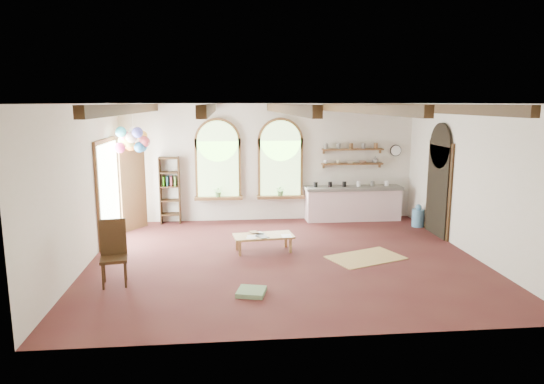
{
  "coord_description": "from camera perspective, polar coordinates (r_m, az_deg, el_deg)",
  "views": [
    {
      "loc": [
        -1.21,
        -9.67,
        3.22
      ],
      "look_at": [
        -0.21,
        0.6,
        1.31
      ],
      "focal_mm": 32.0,
      "sensor_mm": 36.0,
      "label": 1
    }
  ],
  "objects": [
    {
      "name": "wall_clock",
      "position": [
        14.02,
        14.35,
        4.75
      ],
      "size": [
        0.32,
        0.04,
        0.32
      ],
      "primitive_type": "cylinder",
      "rotation": [
        1.57,
        0.0,
        0.0
      ],
      "color": "black",
      "rests_on": "wall_back"
    },
    {
      "name": "wall_shelf_lower",
      "position": [
        13.62,
        9.42,
        3.29
      ],
      "size": [
        1.7,
        0.24,
        0.04
      ],
      "primitive_type": "cube",
      "color": "brown",
      "rests_on": "wall_back"
    },
    {
      "name": "potted_plant_left",
      "position": [
        13.21,
        -6.31,
        0.08
      ],
      "size": [
        0.27,
        0.23,
        0.3
      ],
      "primitive_type": "imported",
      "color": "#598C4C",
      "rests_on": "window_left"
    },
    {
      "name": "water_jug_b",
      "position": [
        13.32,
        16.8,
        -2.82
      ],
      "size": [
        0.31,
        0.31,
        0.6
      ],
      "color": "#548BB4",
      "rests_on": "floor"
    },
    {
      "name": "floor_cushion",
      "position": [
        8.44,
        -2.44,
        -11.66
      ],
      "size": [
        0.56,
        0.56,
        0.08
      ],
      "primitive_type": "cube",
      "rotation": [
        0.0,
        0.0,
        -0.25
      ],
      "color": "#698A5F",
      "rests_on": "floor"
    },
    {
      "name": "left_doorway",
      "position": [
        11.97,
        -18.71,
        -0.04
      ],
      "size": [
        0.1,
        1.9,
        2.5
      ],
      "primitive_type": "cube",
      "color": "brown",
      "rests_on": "floor"
    },
    {
      "name": "table_book",
      "position": [
        10.79,
        -2.56,
        -4.79
      ],
      "size": [
        0.22,
        0.27,
        0.02
      ],
      "primitive_type": "imported",
      "rotation": [
        0.0,
        0.0,
        0.31
      ],
      "color": "olive",
      "rests_on": "coffee_table"
    },
    {
      "name": "shelf_vase",
      "position": [
        13.78,
        12.06,
        3.77
      ],
      "size": [
        0.18,
        0.18,
        0.19
      ],
      "primitive_type": "imported",
      "color": "slate",
      "rests_on": "wall_shelf_lower"
    },
    {
      "name": "shelf_bowl_a",
      "position": [
        13.6,
        9.23,
        3.49
      ],
      "size": [
        0.22,
        0.22,
        0.05
      ],
      "primitive_type": "imported",
      "color": "beige",
      "rests_on": "wall_shelf_lower"
    },
    {
      "name": "shelf_cup_a",
      "position": [
        13.43,
        6.34,
        3.57
      ],
      "size": [
        0.12,
        0.1,
        0.1
      ],
      "primitive_type": "imported",
      "color": "white",
      "rests_on": "wall_shelf_lower"
    },
    {
      "name": "tablet",
      "position": [
        10.49,
        -1.13,
        -5.26
      ],
      "size": [
        0.3,
        0.33,
        0.01
      ],
      "primitive_type": "cube",
      "rotation": [
        0.0,
        0.0,
        0.49
      ],
      "color": "black",
      "rests_on": "coffee_table"
    },
    {
      "name": "floor_mat",
      "position": [
        10.47,
        10.97,
        -7.58
      ],
      "size": [
        1.76,
        1.43,
        0.02
      ],
      "primitive_type": "cube",
      "rotation": [
        0.0,
        0.0,
        0.38
      ],
      "color": "tan",
      "rests_on": "floor"
    },
    {
      "name": "ceiling_beams",
      "position": [
        9.75,
        1.57,
        9.77
      ],
      "size": [
        6.2,
        6.8,
        0.18
      ],
      "primitive_type": null,
      "color": "#3B2812",
      "rests_on": "ceiling"
    },
    {
      "name": "wall_shelf_upper",
      "position": [
        13.57,
        9.48,
        4.97
      ],
      "size": [
        1.7,
        0.24,
        0.04
      ],
      "primitive_type": "cube",
      "color": "brown",
      "rests_on": "wall_back"
    },
    {
      "name": "shelf_cup_b",
      "position": [
        13.51,
        7.79,
        3.57
      ],
      "size": [
        0.1,
        0.1,
        0.09
      ],
      "primitive_type": "imported",
      "color": "beige",
      "rests_on": "wall_shelf_lower"
    },
    {
      "name": "potted_plant_right",
      "position": [
        13.29,
        1.04,
        0.2
      ],
      "size": [
        0.27,
        0.23,
        0.3
      ],
      "primitive_type": "imported",
      "color": "#598C4C",
      "rests_on": "window_right"
    },
    {
      "name": "right_doorway",
      "position": [
        12.48,
        18.93,
        0.13
      ],
      "size": [
        0.1,
        1.3,
        2.4
      ],
      "primitive_type": "cube",
      "color": "black",
      "rests_on": "floor"
    },
    {
      "name": "balloon_cluster",
      "position": [
        12.2,
        -16.02,
        5.91
      ],
      "size": [
        0.82,
        0.92,
        1.16
      ],
      "color": "white",
      "rests_on": "floor"
    },
    {
      "name": "side_chair",
      "position": [
        9.2,
        -18.06,
        -8.33
      ],
      "size": [
        0.53,
        0.53,
        1.17
      ],
      "color": "#3B2812",
      "rests_on": "floor"
    },
    {
      "name": "window_left",
      "position": [
        13.19,
        -6.37,
        3.5
      ],
      "size": [
        1.3,
        0.28,
        2.2
      ],
      "color": "brown",
      "rests_on": "floor"
    },
    {
      "name": "water_jug_a",
      "position": [
        13.9,
        12.64,
        -2.23
      ],
      "size": [
        0.27,
        0.27,
        0.52
      ],
      "color": "#548BB4",
      "rests_on": "floor"
    },
    {
      "name": "window_right",
      "position": [
        13.28,
        1.0,
        3.61
      ],
      "size": [
        1.3,
        0.28,
        2.2
      ],
      "color": "brown",
      "rests_on": "floor"
    },
    {
      "name": "shelf_bowl_b",
      "position": [
        13.69,
        10.65,
        3.5
      ],
      "size": [
        0.2,
        0.2,
        0.06
      ],
      "primitive_type": "imported",
      "color": "#8C664C",
      "rests_on": "wall_shelf_lower"
    },
    {
      "name": "kitchen_counter",
      "position": [
        13.62,
        9.48,
        -1.29
      ],
      "size": [
        2.68,
        0.62,
        0.94
      ],
      "color": "silver",
      "rests_on": "floor"
    },
    {
      "name": "coffee_table",
      "position": [
        10.64,
        -1.01,
        -5.31
      ],
      "size": [
        1.35,
        0.74,
        0.37
      ],
      "color": "tan",
      "rests_on": "floor"
    },
    {
      "name": "bookshelf",
      "position": [
        13.28,
        -11.93,
        0.19
      ],
      "size": [
        0.53,
        0.32,
        1.8
      ],
      "color": "#3B2812",
      "rests_on": "floor"
    },
    {
      "name": "floor",
      "position": [
        10.26,
        1.49,
        -7.81
      ],
      "size": [
        8.0,
        8.0,
        0.0
      ],
      "primitive_type": "plane",
      "color": "#4F2420",
      "rests_on": "ground"
    }
  ]
}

